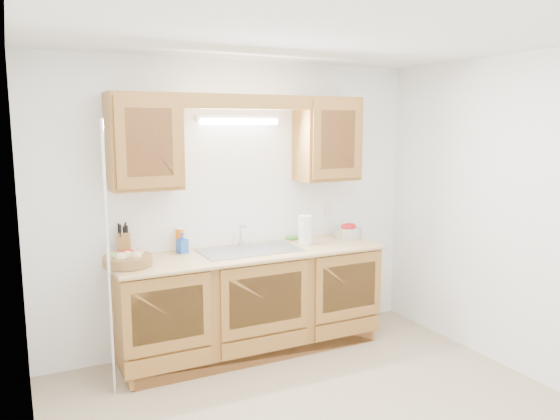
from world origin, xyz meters
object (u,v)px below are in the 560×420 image
paper_towel (305,230)px  apple_bowl (348,231)px  knife_block (124,245)px  fruit_basket (127,259)px

paper_towel → apple_bowl: paper_towel is taller
knife_block → apple_bowl: size_ratio=0.85×
knife_block → apple_bowl: (2.04, -0.13, -0.04)m
apple_bowl → fruit_basket: bearing=-176.5°
fruit_basket → paper_towel: bearing=2.4°
fruit_basket → apple_bowl: size_ratio=1.41×
fruit_basket → apple_bowl: apple_bowl is taller
fruit_basket → paper_towel: (1.57, 0.07, 0.08)m
knife_block → apple_bowl: 2.04m
knife_block → paper_towel: paper_towel is taller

